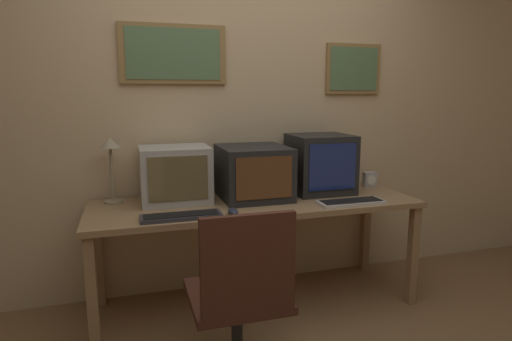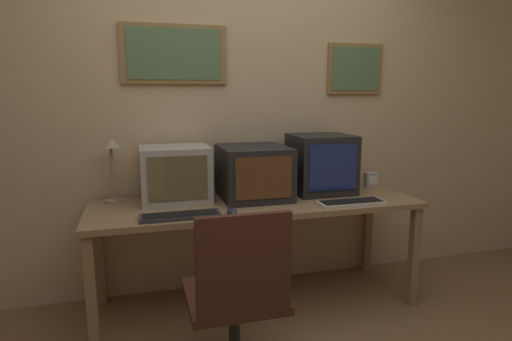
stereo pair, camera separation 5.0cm
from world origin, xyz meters
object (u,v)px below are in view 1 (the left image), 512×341
object	(u,v)px
monitor_center	(253,172)
office_chair	(240,311)
keyboard_main	(181,216)
desk_clock	(370,179)
keyboard_side	(351,202)
mouse_near_keyboard	(233,212)
monitor_left	(175,174)
monitor_right	(320,164)
desk_lamp	(111,155)

from	to	relation	value
monitor_center	office_chair	bearing A→B (deg)	-110.56
monitor_center	keyboard_main	xyz separation A→B (m)	(-0.52, -0.35, -0.16)
desk_clock	keyboard_main	bearing A→B (deg)	-164.08
keyboard_side	office_chair	world-z (taller)	office_chair
mouse_near_keyboard	desk_clock	size ratio (longest dim) A/B	1.03
office_chair	monitor_center	bearing A→B (deg)	69.44
monitor_left	monitor_right	bearing A→B (deg)	-1.16
keyboard_main	office_chair	bearing A→B (deg)	-68.06
keyboard_side	monitor_center	bearing A→B (deg)	147.16
monitor_left	desk_lamp	xyz separation A→B (m)	(-0.39, 0.08, 0.13)
monitor_right	desk_lamp	distance (m)	1.40
monitor_left	keyboard_side	xyz separation A→B (m)	(1.05, -0.39, -0.17)
monitor_left	desk_clock	xyz separation A→B (m)	(1.44, 0.02, -0.12)
mouse_near_keyboard	desk_clock	distance (m)	1.23
keyboard_side	desk_lamp	world-z (taller)	desk_lamp
monitor_right	desk_lamp	xyz separation A→B (m)	(-1.39, 0.10, 0.11)
keyboard_side	desk_clock	world-z (taller)	desk_clock
monitor_left	mouse_near_keyboard	xyz separation A→B (m)	(0.28, -0.41, -0.16)
monitor_center	mouse_near_keyboard	xyz separation A→B (m)	(-0.23, -0.36, -0.15)
monitor_right	keyboard_main	bearing A→B (deg)	-160.02
monitor_right	desk_clock	xyz separation A→B (m)	(0.43, 0.04, -0.15)
monitor_center	monitor_right	distance (m)	0.50
keyboard_main	desk_lamp	xyz separation A→B (m)	(-0.37, 0.47, 0.30)
office_chair	keyboard_main	bearing A→B (deg)	111.94
desk_lamp	office_chair	bearing A→B (deg)	-59.51
monitor_right	keyboard_side	bearing A→B (deg)	-83.48
monitor_center	monitor_left	bearing A→B (deg)	174.87
mouse_near_keyboard	desk_lamp	xyz separation A→B (m)	(-0.67, 0.49, 0.29)
mouse_near_keyboard	desk_lamp	world-z (taller)	desk_lamp
mouse_near_keyboard	keyboard_main	bearing A→B (deg)	176.78
monitor_left	office_chair	size ratio (longest dim) A/B	0.48
monitor_left	mouse_near_keyboard	distance (m)	0.52
monitor_left	office_chair	distance (m)	1.05
monitor_right	desk_lamp	bearing A→B (deg)	175.84
desk_clock	office_chair	world-z (taller)	office_chair
monitor_right	desk_clock	distance (m)	0.45
keyboard_side	office_chair	size ratio (longest dim) A/B	0.47
office_chair	monitor_right	bearing A→B (deg)	47.07
monitor_left	keyboard_side	size ratio (longest dim) A/B	1.03
monitor_center	desk_lamp	size ratio (longest dim) A/B	1.15
keyboard_side	desk_lamp	distance (m)	1.54
monitor_left	monitor_right	distance (m)	1.01
office_chair	monitor_left	bearing A→B (deg)	101.92
keyboard_side	office_chair	xyz separation A→B (m)	(-0.86, -0.50, -0.34)
mouse_near_keyboard	desk_lamp	bearing A→B (deg)	143.70
monitor_right	office_chair	size ratio (longest dim) A/B	0.45
keyboard_side	keyboard_main	bearing A→B (deg)	179.87
desk_clock	desk_lamp	bearing A→B (deg)	178.13
desk_lamp	desk_clock	bearing A→B (deg)	-1.87
mouse_near_keyboard	desk_lamp	size ratio (longest dim) A/B	0.28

